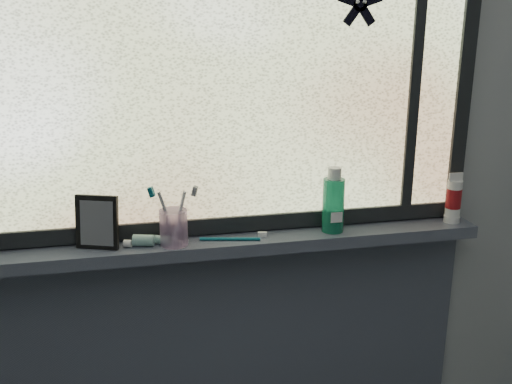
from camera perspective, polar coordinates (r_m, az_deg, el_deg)
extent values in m
cube|color=#9EA3A8|center=(1.80, -2.78, 3.13)|extent=(3.00, 0.01, 2.50)
cube|color=#444A5B|center=(1.80, -2.28, -5.18)|extent=(1.62, 0.14, 0.04)
cube|color=#444A5B|center=(2.09, -2.40, -17.67)|extent=(1.62, 0.02, 0.98)
cube|color=silver|center=(1.73, -2.79, 12.01)|extent=(1.50, 0.01, 1.00)
cube|color=black|center=(1.83, -2.56, -3.18)|extent=(1.60, 0.03, 0.05)
cube|color=black|center=(2.00, 20.18, 11.67)|extent=(0.05, 0.03, 1.10)
cube|color=black|center=(1.92, 15.64, 11.89)|extent=(0.03, 0.03, 1.00)
cube|color=black|center=(1.75, -15.62, -2.92)|extent=(0.14, 0.10, 0.16)
cylinder|color=#C49DCF|center=(1.74, -8.23, -3.54)|extent=(0.11, 0.11, 0.11)
cylinder|color=#1D976B|center=(1.83, 7.76, -0.78)|extent=(0.07, 0.07, 0.17)
cylinder|color=silver|center=(2.01, 19.18, -0.38)|extent=(0.06, 0.06, 0.12)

